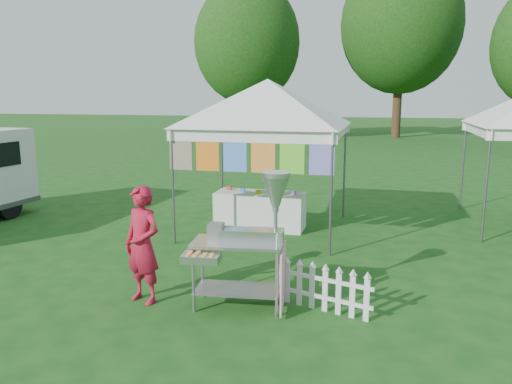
# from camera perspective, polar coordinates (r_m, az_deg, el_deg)

# --- Properties ---
(ground) EXTENTS (120.00, 120.00, 0.00)m
(ground) POSITION_cam_1_polar(r_m,az_deg,el_deg) (7.04, -5.28, -11.45)
(ground) COLOR #174A15
(ground) RESTS_ON ground
(canopy_main) EXTENTS (4.24, 4.24, 3.45)m
(canopy_main) POSITION_cam_1_polar(r_m,az_deg,el_deg) (9.88, 1.35, 12.73)
(canopy_main) COLOR #59595E
(canopy_main) RESTS_ON ground
(tree_left) EXTENTS (6.40, 6.40, 9.53)m
(tree_left) POSITION_cam_1_polar(r_m,az_deg,el_deg) (31.38, -1.01, 16.69)
(tree_left) COLOR #3B2915
(tree_left) RESTS_ON ground
(tree_mid) EXTENTS (7.60, 7.60, 11.52)m
(tree_mid) POSITION_cam_1_polar(r_m,az_deg,el_deg) (34.42, 16.27, 17.94)
(tree_mid) COLOR #3B2915
(tree_mid) RESTS_ON ground
(donut_cart) EXTENTS (1.27, 0.99, 1.76)m
(donut_cart) POSITION_cam_1_polar(r_m,az_deg,el_deg) (6.23, -0.46, -4.33)
(donut_cart) COLOR gray
(donut_cart) RESTS_ON ground
(vendor) EXTENTS (0.66, 0.54, 1.55)m
(vendor) POSITION_cam_1_polar(r_m,az_deg,el_deg) (6.67, -12.84, -5.91)
(vendor) COLOR #AE152E
(vendor) RESTS_ON ground
(picket_fence) EXTENTS (1.21, 0.41, 0.56)m
(picket_fence) POSITION_cam_1_polar(r_m,az_deg,el_deg) (6.42, 7.90, -11.01)
(picket_fence) COLOR silver
(picket_fence) RESTS_ON ground
(display_table) EXTENTS (1.80, 0.70, 0.75)m
(display_table) POSITION_cam_1_polar(r_m,az_deg,el_deg) (10.21, 0.47, -2.10)
(display_table) COLOR white
(display_table) RESTS_ON ground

